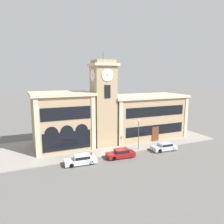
{
  "coord_description": "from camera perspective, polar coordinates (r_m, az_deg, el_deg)",
  "views": [
    {
      "loc": [
        -13.87,
        -30.4,
        12.69
      ],
      "look_at": [
        0.84,
        3.49,
        6.41
      ],
      "focal_mm": 35.0,
      "sensor_mm": 36.0,
      "label": 1
    }
  ],
  "objects": [
    {
      "name": "ground_plane",
      "position": [
        35.75,
        1.01,
        -11.15
      ],
      "size": [
        300.0,
        300.0,
        0.0
      ],
      "primitive_type": "plane",
      "color": "#605E5B"
    },
    {
      "name": "clock_tower",
      "position": [
        38.69,
        -2.26,
        2.21
      ],
      "size": [
        4.47,
        4.47,
        16.46
      ],
      "color": "tan",
      "rests_on": "ground_plane"
    },
    {
      "name": "parked_car_mid",
      "position": [
        34.43,
        2.36,
        -10.7
      ],
      "size": [
        4.5,
        1.97,
        1.38
      ],
      "rotation": [
        0.0,
        0.0,
        3.09
      ],
      "color": "maroon",
      "rests_on": "ground_plane"
    },
    {
      "name": "street_lamp",
      "position": [
        37.19,
        6.98,
        -4.61
      ],
      "size": [
        0.36,
        0.36,
        5.14
      ],
      "color": "#4C4C51",
      "rests_on": "sidewalk_kerb"
    },
    {
      "name": "fire_hydrant",
      "position": [
        34.36,
        -5.44,
        -11.05
      ],
      "size": [
        0.22,
        0.22,
        0.87
      ],
      "color": "red",
      "rests_on": "sidewalk_kerb"
    },
    {
      "name": "parked_car_far",
      "position": [
        38.52,
        13.51,
        -8.75
      ],
      "size": [
        4.39,
        2.06,
        1.34
      ],
      "rotation": [
        0.0,
        0.0,
        3.09
      ],
      "color": "#B2B7C1",
      "rests_on": "ground_plane"
    },
    {
      "name": "town_hall_right_wing",
      "position": [
        45.41,
        8.53,
        -1.02
      ],
      "size": [
        16.08,
        8.55,
        8.69
      ],
      "color": "tan",
      "rests_on": "ground_plane"
    },
    {
      "name": "parked_car_near",
      "position": [
        32.34,
        -8.12,
        -12.16
      ],
      "size": [
        4.68,
        2.0,
        1.39
      ],
      "rotation": [
        0.0,
        0.0,
        3.09
      ],
      "color": "silver",
      "rests_on": "ground_plane"
    },
    {
      "name": "town_hall_left_wing",
      "position": [
        39.18,
        -12.92,
        -2.05
      ],
      "size": [
        10.36,
        8.55,
        9.76
      ],
      "color": "tan",
      "rests_on": "ground_plane"
    },
    {
      "name": "sidewalk_kerb",
      "position": [
        41.55,
        -2.84,
        -8.04
      ],
      "size": [
        43.13,
        13.35,
        0.15
      ],
      "color": "gray",
      "rests_on": "ground_plane"
    }
  ]
}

